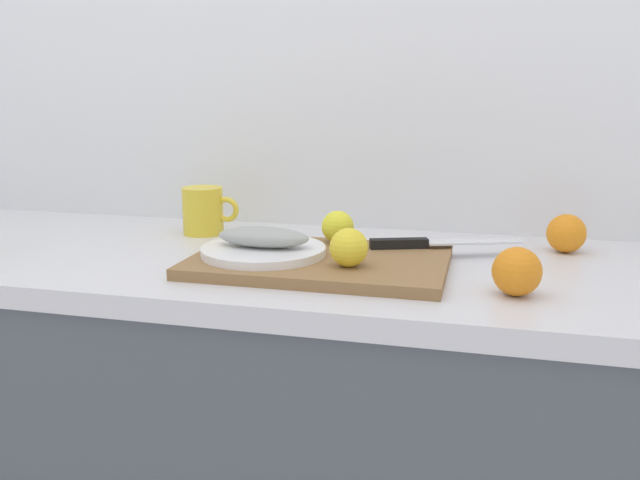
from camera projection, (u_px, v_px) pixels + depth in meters
back_wall at (292, 73)px, 1.52m from camera, size 3.20×0.05×2.50m
kitchen_counter at (251, 461)px, 1.39m from camera, size 2.00×0.60×0.90m
cutting_board at (320, 262)px, 1.19m from camera, size 0.45×0.30×0.02m
white_plate at (264, 251)px, 1.20m from camera, size 0.23×0.23×0.01m
fish_fillet at (263, 237)px, 1.19m from camera, size 0.17×0.07×0.04m
chef_knife at (426, 243)px, 1.25m from camera, size 0.28×0.12×0.02m
lemon_0 at (349, 247)px, 1.11m from camera, size 0.07×0.07×0.07m
lemon_1 at (338, 227)px, 1.29m from camera, size 0.06×0.06×0.06m
coffee_mug_0 at (204, 211)px, 1.45m from camera, size 0.13×0.09×0.10m
orange_0 at (517, 271)px, 1.02m from camera, size 0.08×0.08×0.08m
orange_1 at (566, 233)px, 1.29m from camera, size 0.08×0.08×0.08m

